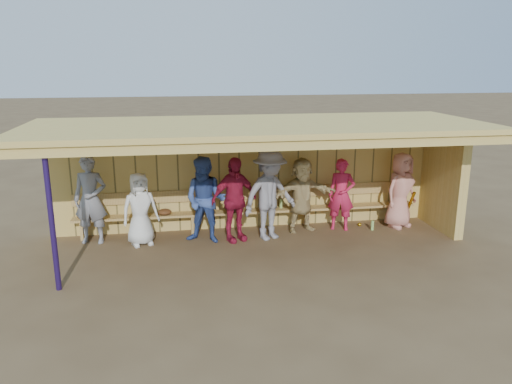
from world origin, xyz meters
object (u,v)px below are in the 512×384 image
(player_c, at_px, (206,200))
(player_f, at_px, (302,195))
(player_a, at_px, (90,199))
(bench, at_px, (250,206))
(player_g, at_px, (341,195))
(player_h, at_px, (401,190))
(player_d, at_px, (234,200))
(player_b, at_px, (140,209))
(player_e, at_px, (270,195))

(player_c, xyz_separation_m, player_f, (2.13, 0.37, -0.08))
(player_a, height_order, player_f, player_a)
(player_c, bearing_deg, bench, 54.98)
(player_a, height_order, player_g, player_a)
(player_h, height_order, bench, player_h)
(player_a, distance_m, player_h, 6.69)
(player_c, bearing_deg, player_d, 20.86)
(player_b, xyz_separation_m, player_h, (5.69, 0.18, 0.10))
(player_f, bearing_deg, player_g, -15.91)
(player_g, bearing_deg, player_e, -148.74)
(player_d, distance_m, player_e, 0.75)
(player_a, distance_m, player_e, 3.67)
(player_c, bearing_deg, player_a, -167.16)
(player_f, bearing_deg, player_b, 172.31)
(player_d, xyz_separation_m, bench, (0.44, 0.68, -0.36))
(player_h, bearing_deg, player_g, 153.17)
(player_b, xyz_separation_m, player_c, (1.32, -0.08, 0.15))
(player_f, relative_size, player_g, 1.03)
(player_b, xyz_separation_m, player_e, (2.65, -0.10, 0.20))
(player_c, height_order, player_e, player_e)
(player_a, relative_size, player_d, 1.04)
(player_e, distance_m, player_h, 3.06)
(player_d, bearing_deg, player_h, -18.42)
(bench, bearing_deg, player_h, -7.01)
(player_b, relative_size, player_c, 0.84)
(player_d, bearing_deg, player_b, 154.86)
(player_c, relative_size, player_g, 1.13)
(player_b, relative_size, bench, 0.20)
(player_d, height_order, player_h, player_d)
(player_c, relative_size, bench, 0.24)
(player_e, xyz_separation_m, player_f, (0.79, 0.39, -0.14))
(player_f, height_order, player_h, player_h)
(player_f, distance_m, player_g, 0.89)
(player_g, distance_m, bench, 2.03)
(player_a, distance_m, player_g, 5.33)
(player_b, bearing_deg, player_f, -14.14)
(player_c, relative_size, player_e, 0.94)
(player_c, xyz_separation_m, player_g, (3.01, 0.31, -0.10))
(player_d, distance_m, player_h, 3.80)
(player_f, xyz_separation_m, player_h, (2.25, -0.11, 0.03))
(player_h, bearing_deg, player_c, 158.83)
(player_f, relative_size, player_h, 0.96)
(player_c, bearing_deg, player_h, 25.28)
(player_g, xyz_separation_m, player_h, (1.36, -0.05, 0.06))
(player_a, distance_m, bench, 3.38)
(player_e, bearing_deg, player_f, 2.00)
(player_c, bearing_deg, player_b, -161.47)
(player_a, relative_size, bench, 0.24)
(player_b, distance_m, player_c, 1.33)
(player_a, bearing_deg, player_g, 8.93)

